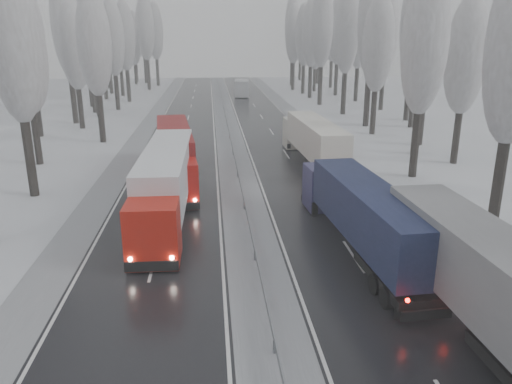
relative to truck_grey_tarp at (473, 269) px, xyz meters
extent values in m
cube|color=black|center=(-2.76, 24.72, -2.46)|extent=(7.50, 200.00, 0.03)
cube|color=black|center=(-13.26, 24.72, -2.46)|extent=(7.50, 200.00, 0.03)
cube|color=#A1A3A9|center=(-8.01, 24.72, -2.45)|extent=(3.00, 200.00, 0.04)
cube|color=#A1A3A9|center=(2.19, 24.72, -2.45)|extent=(2.40, 200.00, 0.04)
cube|color=#A1A3A9|center=(-18.21, 24.72, -2.45)|extent=(2.40, 200.00, 0.04)
cube|color=slate|center=(-8.01, 24.72, -1.87)|extent=(0.06, 200.00, 0.32)
cube|color=slate|center=(-8.01, 22.72, -2.17)|extent=(0.12, 0.12, 0.60)
cube|color=slate|center=(-8.01, 54.72, -2.17)|extent=(0.12, 0.12, 0.60)
cylinder|color=black|center=(7.03, 10.39, 0.33)|extent=(0.68, 0.68, 5.60)
cylinder|color=black|center=(6.50, 21.76, 0.34)|extent=(0.68, 0.68, 5.62)
ellipsoid|color=gray|center=(6.50, 21.76, 8.36)|extent=(3.60, 3.60, 11.48)
cylinder|color=black|center=(12.01, 25.76, -0.01)|extent=(0.64, 0.64, 4.94)
ellipsoid|color=gray|center=(12.01, 25.76, 7.05)|extent=(3.60, 3.60, 10.09)
cylinder|color=black|center=(9.89, 29.89, 0.19)|extent=(0.66, 0.66, 5.32)
ellipsoid|color=gray|center=(9.89, 29.89, 7.79)|extent=(3.60, 3.60, 10.88)
cylinder|color=black|center=(12.12, 33.89, 0.68)|extent=(0.72, 0.72, 6.31)
ellipsoid|color=gray|center=(12.12, 33.89, 9.70)|extent=(3.60, 3.60, 12.90)
cylinder|color=black|center=(9.02, 40.32, 0.21)|extent=(0.67, 0.67, 5.38)
ellipsoid|color=gray|center=(9.02, 40.32, 7.89)|extent=(3.60, 3.60, 10.98)
cylinder|color=black|center=(15.30, 44.32, -0.18)|extent=(0.62, 0.62, 4.59)
ellipsoid|color=gray|center=(15.30, 44.32, 6.39)|extent=(3.60, 3.60, 9.39)
cylinder|color=black|center=(9.89, 45.74, 1.00)|extent=(0.76, 0.76, 6.95)
ellipsoid|color=gray|center=(9.89, 45.74, 10.92)|extent=(3.60, 3.60, 14.19)
cylinder|color=black|center=(16.81, 49.74, 0.82)|extent=(0.74, 0.74, 6.59)
ellipsoid|color=gray|center=(16.81, 49.74, 10.24)|extent=(3.60, 3.60, 13.46)
cylinder|color=black|center=(9.56, 55.99, 0.71)|extent=(0.72, 0.72, 6.37)
ellipsoid|color=gray|center=(9.56, 55.99, 9.80)|extent=(3.60, 3.60, 13.01)
cylinder|color=black|center=(16.71, 59.99, 0.51)|extent=(0.70, 0.70, 5.97)
ellipsoid|color=gray|center=(16.71, 59.99, 9.04)|extent=(3.60, 3.60, 12.20)
cylinder|color=black|center=(8.33, 66.68, 0.85)|extent=(0.74, 0.74, 6.65)
ellipsoid|color=gray|center=(8.33, 66.68, 10.35)|extent=(3.60, 3.60, 13.59)
cylinder|color=black|center=(15.71, 70.68, 0.59)|extent=(0.71, 0.71, 6.14)
ellipsoid|color=gray|center=(15.71, 70.68, 9.36)|extent=(3.60, 3.60, 12.54)
cylinder|color=black|center=(8.56, 76.42, 0.55)|extent=(0.71, 0.71, 6.05)
ellipsoid|color=gray|center=(8.56, 76.42, 9.20)|extent=(3.60, 3.60, 12.37)
cylinder|color=black|center=(14.47, 80.42, 0.67)|extent=(0.72, 0.72, 6.30)
ellipsoid|color=gray|center=(14.47, 80.42, 9.67)|extent=(3.60, 3.60, 12.87)
cylinder|color=black|center=(8.62, 83.93, 0.46)|extent=(0.70, 0.70, 5.88)
ellipsoid|color=gray|center=(8.62, 83.93, 8.86)|extent=(3.60, 3.60, 12.00)
cylinder|color=black|center=(11.76, 87.93, -0.05)|extent=(0.64, 0.64, 4.86)
ellipsoid|color=gray|center=(11.76, 87.93, 6.89)|extent=(3.60, 3.60, 9.92)
cylinder|color=black|center=(7.73, 91.04, 0.51)|extent=(0.70, 0.70, 5.98)
ellipsoid|color=gray|center=(7.73, 91.04, 9.05)|extent=(3.60, 3.60, 12.21)
cylinder|color=black|center=(16.94, 95.04, 0.62)|extent=(0.71, 0.71, 6.19)
ellipsoid|color=gray|center=(16.94, 95.04, 9.46)|extent=(3.60, 3.60, 12.64)
cylinder|color=black|center=(9.03, 100.88, 0.95)|extent=(0.75, 0.75, 6.86)
ellipsoid|color=gray|center=(9.03, 100.88, 10.75)|extent=(3.60, 3.60, 14.01)
cylinder|color=black|center=(16.01, 104.88, 0.30)|extent=(0.68, 0.68, 5.55)
ellipsoid|color=gray|center=(16.01, 104.88, 8.22)|extent=(3.60, 3.60, 11.33)
cylinder|color=black|center=(10.73, 111.45, 0.57)|extent=(0.71, 0.71, 6.09)
ellipsoid|color=gray|center=(10.73, 111.45, 9.28)|extent=(3.60, 3.60, 12.45)
cylinder|color=black|center=(13.54, 115.45, 0.27)|extent=(0.67, 0.67, 5.49)
ellipsoid|color=gray|center=(13.54, 115.45, 8.11)|extent=(3.60, 3.60, 11.21)
cylinder|color=black|center=(-23.13, 19.29, 0.44)|extent=(0.69, 0.69, 5.83)
ellipsoid|color=gray|center=(-23.13, 19.29, 8.78)|extent=(3.60, 3.60, 11.92)
cylinder|color=black|center=(-25.75, 28.92, 0.04)|extent=(0.65, 0.65, 5.03)
ellipsoid|color=gray|center=(-25.75, 28.92, 7.23)|extent=(3.60, 3.60, 10.28)
cylinder|color=black|center=(-21.95, 38.45, 0.24)|extent=(0.67, 0.67, 5.44)
ellipsoid|color=gray|center=(-21.95, 38.45, 8.01)|extent=(3.60, 3.60, 11.11)
cylinder|color=black|center=(-29.85, 42.45, 0.39)|extent=(0.69, 0.69, 5.72)
ellipsoid|color=gray|center=(-29.85, 42.45, 8.56)|extent=(3.60, 3.60, 11.69)
cylinder|color=black|center=(-26.27, 47.44, 0.14)|extent=(0.66, 0.66, 5.23)
ellipsoid|color=gray|center=(-26.27, 47.44, 7.60)|extent=(3.60, 3.60, 10.68)
cylinder|color=black|center=(-28.06, 51.44, 0.83)|extent=(0.74, 0.74, 6.60)
ellipsoid|color=gray|center=(-28.06, 51.44, 10.26)|extent=(3.60, 3.60, 13.49)
cylinder|color=black|center=(-26.16, 57.07, 0.11)|extent=(0.65, 0.65, 5.16)
ellipsoid|color=gray|center=(-26.16, 57.07, 7.48)|extent=(3.60, 3.60, 10.54)
cylinder|color=black|center=(-27.55, 61.07, 0.42)|extent=(0.69, 0.69, 5.79)
ellipsoid|color=gray|center=(-27.55, 61.07, 8.70)|extent=(3.60, 3.60, 11.84)
cylinder|color=black|center=(-24.59, 63.83, 0.35)|extent=(0.68, 0.68, 5.64)
ellipsoid|color=gray|center=(-24.59, 63.83, 8.41)|extent=(3.60, 3.60, 11.53)
cylinder|color=black|center=(-29.43, 67.83, 0.80)|extent=(0.73, 0.73, 6.56)
ellipsoid|color=gray|center=(-29.43, 67.83, 10.17)|extent=(3.60, 3.60, 13.40)
cylinder|color=black|center=(-24.33, 73.91, 0.42)|extent=(0.69, 0.69, 5.79)
ellipsoid|color=gray|center=(-24.33, 73.91, 8.70)|extent=(3.60, 3.60, 11.84)
cylinder|color=black|center=(-29.09, 77.91, 0.85)|extent=(0.74, 0.74, 6.65)
ellipsoid|color=gray|center=(-29.09, 77.91, 10.34)|extent=(3.60, 3.60, 13.58)
cylinder|color=black|center=(-26.94, 83.26, 0.09)|extent=(0.65, 0.65, 5.12)
ellipsoid|color=gray|center=(-26.94, 83.26, 7.40)|extent=(3.60, 3.60, 10.46)
cylinder|color=black|center=(-29.82, 87.26, 0.44)|extent=(0.69, 0.69, 5.84)
ellipsoid|color=gray|center=(-29.82, 87.26, 8.78)|extent=(3.60, 3.60, 11.92)
cylinder|color=black|center=(-23.08, 94.05, 0.86)|extent=(0.74, 0.74, 6.67)
ellipsoid|color=gray|center=(-23.08, 94.05, 10.39)|extent=(3.60, 3.60, 13.63)
cylinder|color=black|center=(-32.20, 98.05, 0.68)|extent=(0.72, 0.72, 6.31)
ellipsoid|color=gray|center=(-32.20, 98.05, 9.69)|extent=(3.60, 3.60, 12.88)
cylinder|color=black|center=(-22.05, 103.44, 0.67)|extent=(0.72, 0.72, 6.29)
ellipsoid|color=gray|center=(-22.05, 103.44, 9.65)|extent=(3.60, 3.60, 12.84)
cylinder|color=black|center=(-27.67, 107.44, -0.05)|extent=(0.64, 0.64, 4.86)
ellipsoid|color=gray|center=(-27.67, 107.44, 6.89)|extent=(3.60, 3.60, 9.92)
cylinder|color=black|center=(-25.57, 110.03, 0.84)|extent=(0.74, 0.74, 6.63)
ellipsoid|color=gray|center=(-25.57, 110.03, 10.31)|extent=(3.60, 3.60, 13.54)
cylinder|color=black|center=(-28.34, 114.03, 0.42)|extent=(0.69, 0.69, 5.79)
ellipsoid|color=gray|center=(-28.34, 114.03, 8.68)|extent=(3.60, 3.60, 11.82)
cube|color=#57575C|center=(-0.22, 6.92, -0.77)|extent=(2.67, 2.77, 3.10)
cube|color=black|center=(-0.26, 8.21, -0.04)|extent=(2.38, 0.18, 1.03)
cube|color=black|center=(-0.26, 8.32, -2.01)|extent=(2.59, 0.24, 0.52)
cube|color=slate|center=(0.04, -1.14, 0.32)|extent=(3.06, 13.52, 2.90)
cylinder|color=black|center=(-1.28, 6.06, -1.94)|extent=(0.40, 1.09, 1.08)
cylinder|color=black|center=(0.89, 6.13, -1.94)|extent=(0.40, 1.09, 1.08)
sphere|color=white|center=(-1.24, 8.32, -1.60)|extent=(0.23, 0.23, 0.23)
sphere|color=white|center=(0.72, 8.38, -1.60)|extent=(0.23, 0.23, 0.23)
cube|color=#211F4E|center=(-2.67, 13.98, -0.90)|extent=(2.54, 2.63, 2.86)
cube|color=black|center=(-2.75, 15.17, -0.24)|extent=(2.19, 0.25, 0.95)
cube|color=black|center=(-2.76, 15.27, -2.05)|extent=(2.38, 0.31, 0.48)
cube|color=#131A35|center=(-2.16, 6.58, 0.09)|extent=(3.27, 12.51, 2.66)
cube|color=black|center=(-1.73, 0.36, -1.95)|extent=(2.19, 0.26, 0.43)
cube|color=black|center=(-1.92, 3.16, -1.76)|extent=(2.45, 5.37, 0.43)
cube|color=black|center=(-1.77, 0.88, -2.14)|extent=(2.19, 0.21, 0.57)
cylinder|color=black|center=(-3.61, 13.16, -1.98)|extent=(0.40, 1.01, 0.99)
cylinder|color=black|center=(-1.62, 13.29, -1.98)|extent=(0.40, 1.01, 0.99)
cylinder|color=black|center=(-2.89, 2.71, -1.98)|extent=(0.40, 1.01, 0.99)
cylinder|color=black|center=(-0.90, 2.85, -1.98)|extent=(0.40, 1.01, 0.99)
cylinder|color=black|center=(-2.81, 1.48, -1.98)|extent=(0.40, 1.01, 0.99)
cylinder|color=black|center=(-0.81, 1.61, -1.98)|extent=(0.40, 1.01, 0.99)
sphere|color=#FF0C05|center=(-2.63, 0.23, -1.19)|extent=(0.19, 0.19, 0.19)
sphere|color=#FF0C05|center=(-0.82, 0.35, -1.19)|extent=(0.19, 0.19, 0.19)
sphere|color=white|center=(-3.66, 15.23, -1.67)|extent=(0.21, 0.21, 0.21)
sphere|color=white|center=(-1.86, 15.36, -1.67)|extent=(0.21, 0.21, 0.21)
cube|color=beige|center=(-1.30, 33.26, -0.84)|extent=(2.59, 2.69, 2.98)
cube|color=black|center=(-1.36, 34.50, -0.14)|extent=(2.28, 0.20, 0.99)
cube|color=black|center=(-1.36, 34.60, -2.03)|extent=(2.49, 0.26, 0.50)
cube|color=beige|center=(-0.96, 25.53, 0.20)|extent=(3.09, 13.00, 2.78)
cube|color=black|center=(-0.68, 19.03, -1.93)|extent=(2.29, 0.22, 0.45)
cube|color=black|center=(-0.81, 21.96, -1.73)|extent=(2.42, 5.55, 0.45)
cube|color=black|center=(-0.70, 19.58, -2.13)|extent=(2.28, 0.16, 0.60)
cylinder|color=black|center=(-2.31, 32.42, -1.96)|extent=(0.39, 1.05, 1.03)
cylinder|color=black|center=(-0.23, 32.51, -1.96)|extent=(0.39, 1.05, 1.03)
cylinder|color=black|center=(-1.83, 21.52, -1.96)|extent=(0.39, 1.05, 1.03)
cylinder|color=black|center=(0.25, 21.61, -1.96)|extent=(0.39, 1.05, 1.03)
cylinder|color=black|center=(-1.78, 20.23, -1.96)|extent=(0.39, 1.05, 1.03)
cylinder|color=black|center=(0.31, 20.32, -1.96)|extent=(0.39, 1.05, 1.03)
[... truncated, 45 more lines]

